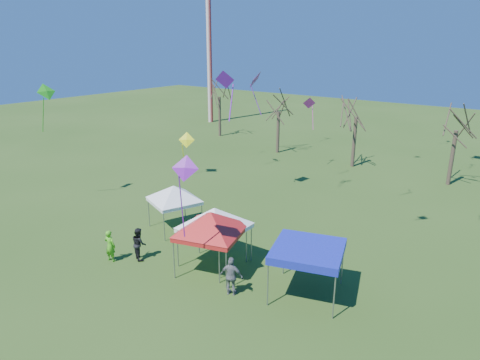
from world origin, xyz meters
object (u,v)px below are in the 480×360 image
object	(u,v)px
tent_white_west	(174,189)
person_grey	(232,276)
tent_red	(211,216)
tree_1	(279,97)
tent_blue	(308,251)
tent_white_mid	(214,212)
tree_3	(460,110)
radio_mast	(209,31)
person_green	(110,246)
tree_0	(219,82)
tree_2	(358,99)
person_dark	(139,244)

from	to	relation	value
tent_white_west	person_grey	distance (m)	8.29
tent_red	person_grey	size ratio (longest dim) A/B	2.14
tree_1	tent_white_west	bearing A→B (deg)	-75.71
tent_blue	tree_1	bearing A→B (deg)	124.88
tent_white_west	tent_white_mid	distance (m)	5.15
tree_3	person_grey	xyz separation A→B (m)	(-4.40, -23.19, -5.14)
radio_mast	person_green	world-z (taller)	radio_mast
tree_3	person_green	size ratio (longest dim) A/B	4.49
radio_mast	person_grey	bearing A→B (deg)	-48.20
tree_1	tent_white_mid	bearing A→B (deg)	-65.74
tree_0	tent_blue	distance (m)	35.40
tree_2	tent_white_mid	distance (m)	22.07
tree_0	tree_2	distance (m)	18.72
tent_white_west	tent_white_mid	world-z (taller)	tent_white_mid
radio_mast	tree_1	size ratio (longest dim) A/B	3.31
tree_1	tree_3	xyz separation A→B (m)	(16.80, -0.60, 0.29)
tree_3	tent_red	distance (m)	23.21
tree_3	person_grey	distance (m)	24.15
radio_mast	tent_red	size ratio (longest dim) A/B	6.20
person_green	tent_red	bearing A→B (deg)	-162.36
radio_mast	tent_white_mid	bearing A→B (deg)	-49.12
person_green	tent_white_mid	bearing A→B (deg)	-155.49
radio_mast	tent_white_mid	xyz separation A→B (m)	(27.16, -31.38, -9.56)
person_grey	radio_mast	bearing A→B (deg)	-65.39
tree_2	tree_3	xyz separation A→B (m)	(8.40, -0.33, -0.21)
tree_3	tent_white_mid	world-z (taller)	tree_3
radio_mast	tree_3	world-z (taller)	radio_mast
tree_0	tent_white_west	xyz separation A→B (m)	(15.22, -22.91, -3.82)
tent_red	tree_0	bearing A→B (deg)	128.64
tree_0	tent_white_west	size ratio (longest dim) A/B	2.41
tent_red	tent_blue	bearing A→B (deg)	10.44
tent_red	person_dark	size ratio (longest dim) A/B	2.26
tree_0	person_dark	distance (m)	31.91
tent_white_west	person_green	bearing A→B (deg)	-88.33
tree_2	radio_mast	bearing A→B (deg)	159.43
radio_mast	tree_2	size ratio (longest dim) A/B	3.06
tree_0	tree_2	xyz separation A→B (m)	(18.48, -3.01, -0.20)
tree_1	person_grey	world-z (taller)	tree_1
tent_blue	tent_white_west	bearing A→B (deg)	171.15
tree_0	tent_red	distance (m)	32.68
tree_0	tree_1	distance (m)	10.47
tree_0	person_dark	bearing A→B (deg)	-58.52
tent_white_west	tent_red	distance (m)	5.65
tree_0	tent_blue	xyz separation A→B (m)	(25.23, -24.46, -4.26)
tent_white_mid	person_grey	world-z (taller)	tent_white_mid
tree_0	tent_white_west	world-z (taller)	tree_0
tree_1	person_dark	xyz separation A→B (m)	(6.32, -24.05, -4.90)
tree_2	tent_blue	bearing A→B (deg)	-72.54
tent_red	person_dark	distance (m)	4.63
tree_1	person_grey	bearing A→B (deg)	-62.48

